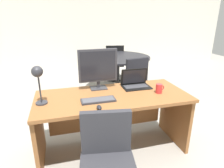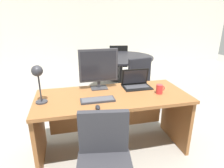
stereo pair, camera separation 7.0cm
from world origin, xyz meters
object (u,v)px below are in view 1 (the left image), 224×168
at_px(desk_lamp, 38,77).
at_px(meeting_chair_near, 114,66).
at_px(desk, 112,110).
at_px(keyboard, 98,100).
at_px(meeting_table, 118,65).
at_px(meeting_chair_far, 141,89).
at_px(coffee_mug, 159,89).
at_px(mouse, 99,107).
at_px(laptop, 135,81).
at_px(monitor, 98,67).

xyz_separation_m(desk_lamp, meeting_chair_near, (1.55, 2.77, -0.66)).
relative_size(desk, keyboard, 4.75).
xyz_separation_m(desk, meeting_chair_near, (0.79, 2.67, -0.16)).
xyz_separation_m(meeting_table, meeting_chair_far, (0.18, -0.87, -0.24)).
bearing_deg(meeting_table, coffee_mug, -92.36).
bearing_deg(meeting_chair_near, desk_lamp, -119.34).
bearing_deg(meeting_chair_far, mouse, -128.42).
relative_size(laptop, keyboard, 0.96).
bearing_deg(meeting_chair_far, laptop, -120.02).
xyz_separation_m(laptop, coffee_mug, (0.18, -0.29, -0.01)).
distance_m(desk_lamp, meeting_chair_near, 3.24).
bearing_deg(monitor, mouse, -100.76).
bearing_deg(meeting_chair_far, keyboard, -132.05).
height_order(laptop, meeting_chair_near, laptop).
distance_m(desk, meeting_chair_near, 2.79).
height_order(laptop, desk_lamp, desk_lamp).
distance_m(meeting_table, meeting_chair_far, 0.92).
xyz_separation_m(monitor, desk_lamp, (-0.65, -0.30, 0.02)).
distance_m(laptop, meeting_chair_far, 0.98).
distance_m(meeting_table, meeting_chair_near, 0.92).
xyz_separation_m(keyboard, desk_lamp, (-0.57, 0.07, 0.28)).
height_order(desk_lamp, meeting_chair_near, desk_lamp).
bearing_deg(mouse, meeting_table, 68.74).
relative_size(monitor, meeting_chair_near, 0.54).
relative_size(mouse, meeting_table, 0.06).
relative_size(laptop, mouse, 4.22).
bearing_deg(coffee_mug, meeting_chair_far, 76.35).
bearing_deg(coffee_mug, meeting_chair_near, 84.80).
bearing_deg(desk, meeting_chair_near, 73.51).
bearing_deg(monitor, keyboard, -101.66).
bearing_deg(laptop, coffee_mug, -57.49).
bearing_deg(desk_lamp, desk, 7.36).
relative_size(keyboard, meeting_table, 0.27).
relative_size(monitor, meeting_table, 0.36).
distance_m(meeting_chair_near, meeting_chair_far, 1.74).
distance_m(desk_lamp, meeting_table, 2.38).
height_order(monitor, desk_lamp, monitor).
distance_m(keyboard, mouse, 0.19).
relative_size(desk_lamp, meeting_chair_near, 0.45).
height_order(meeting_chair_near, meeting_chair_far, meeting_chair_near).
xyz_separation_m(laptop, mouse, (-0.57, -0.51, -0.05)).
height_order(keyboard, mouse, mouse).
xyz_separation_m(laptop, keyboard, (-0.54, -0.33, -0.06)).
bearing_deg(laptop, meeting_chair_near, 80.07).
bearing_deg(meeting_table, mouse, -111.26).
bearing_deg(mouse, desk_lamp, 154.85).
bearing_deg(desk, meeting_table, 71.10).
distance_m(desk_lamp, meeting_chair_far, 1.98).
bearing_deg(desk, mouse, -122.02).
bearing_deg(mouse, laptop, 41.98).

